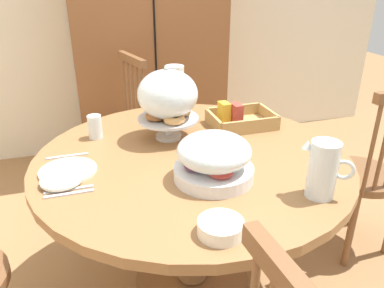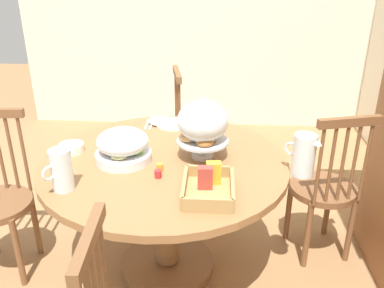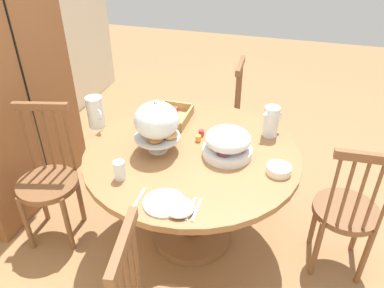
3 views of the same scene
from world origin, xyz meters
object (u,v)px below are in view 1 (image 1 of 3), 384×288
(dining_table, at_px, (192,192))
(fruit_platter_covered, at_px, (214,158))
(drinking_glass, at_px, (95,127))
(milk_pitcher, at_px, (175,86))
(wooden_armoire, at_px, (147,38))
(windsor_chair_near_window, at_px, (364,177))
(pastry_stand_with_dome, at_px, (168,97))
(orange_juice_pitcher, at_px, (322,172))
(cereal_bowl, at_px, (221,227))
(china_plate_small, at_px, (61,180))
(cereal_basket, at_px, (239,119))
(china_plate_large, at_px, (68,171))
(windsor_chair_by_cabinet, at_px, (118,137))

(dining_table, height_order, fruit_platter_covered, fruit_platter_covered)
(dining_table, xyz_separation_m, drinking_glass, (-0.38, 0.30, 0.24))
(dining_table, distance_m, milk_pitcher, 0.77)
(wooden_armoire, height_order, fruit_platter_covered, wooden_armoire)
(windsor_chair_near_window, xyz_separation_m, pastry_stand_with_dome, (-1.02, 0.18, 0.48))
(orange_juice_pitcher, bearing_deg, windsor_chair_near_window, 35.92)
(orange_juice_pitcher, relative_size, milk_pitcher, 0.95)
(windsor_chair_near_window, bearing_deg, dining_table, -178.51)
(orange_juice_pitcher, distance_m, cereal_bowl, 0.42)
(wooden_armoire, bearing_deg, milk_pitcher, -90.12)
(pastry_stand_with_dome, distance_m, china_plate_small, 0.59)
(wooden_armoire, relative_size, cereal_basket, 6.20)
(china_plate_large, bearing_deg, china_plate_small, -104.97)
(cereal_basket, relative_size, cereal_bowl, 2.26)
(cereal_bowl, bearing_deg, cereal_basket, 63.11)
(cereal_basket, xyz_separation_m, china_plate_small, (-0.85, -0.34, -0.02))
(windsor_chair_near_window, distance_m, china_plate_small, 1.53)
(wooden_armoire, distance_m, cereal_bowl, 2.07)
(windsor_chair_by_cabinet, height_order, china_plate_small, windsor_chair_by_cabinet)
(fruit_platter_covered, relative_size, china_plate_large, 1.36)
(windsor_chair_near_window, relative_size, windsor_chair_by_cabinet, 1.00)
(cereal_basket, bearing_deg, cereal_bowl, -116.89)
(orange_juice_pitcher, distance_m, china_plate_small, 0.93)
(windsor_chair_by_cabinet, height_order, cereal_basket, windsor_chair_by_cabinet)
(orange_juice_pitcher, bearing_deg, cereal_bowl, -166.49)
(windsor_chair_near_window, height_order, china_plate_small, windsor_chair_near_window)
(cereal_bowl, height_order, drinking_glass, drinking_glass)
(pastry_stand_with_dome, height_order, milk_pitcher, pastry_stand_with_dome)
(cereal_basket, height_order, cereal_bowl, cereal_basket)
(pastry_stand_with_dome, distance_m, cereal_basket, 0.41)
(wooden_armoire, distance_m, cereal_basket, 1.30)
(wooden_armoire, xyz_separation_m, milk_pitcher, (-0.00, -0.80, -0.15))
(orange_juice_pitcher, bearing_deg, dining_table, 127.05)
(china_plate_large, distance_m, china_plate_small, 0.09)
(windsor_chair_near_window, height_order, orange_juice_pitcher, windsor_chair_near_window)
(cereal_basket, bearing_deg, milk_pitcher, 114.08)
(fruit_platter_covered, xyz_separation_m, orange_juice_pitcher, (0.31, -0.22, 0.01))
(china_plate_small, distance_m, drinking_glass, 0.43)
(wooden_armoire, xyz_separation_m, fruit_platter_covered, (-0.10, -1.73, -0.16))
(cereal_basket, bearing_deg, wooden_armoire, 99.25)
(windsor_chair_near_window, relative_size, drinking_glass, 8.86)
(china_plate_small, bearing_deg, milk_pitcher, 51.37)
(fruit_platter_covered, xyz_separation_m, cereal_bowl, (-0.09, -0.32, -0.06))
(wooden_armoire, bearing_deg, fruit_platter_covered, -93.18)
(dining_table, distance_m, windsor_chair_near_window, 0.97)
(china_plate_large, xyz_separation_m, china_plate_small, (-0.02, -0.09, 0.01))
(milk_pitcher, distance_m, china_plate_small, 1.03)
(windsor_chair_near_window, distance_m, cereal_basket, 0.76)
(windsor_chair_by_cabinet, height_order, cereal_bowl, windsor_chair_by_cabinet)
(dining_table, relative_size, milk_pitcher, 6.21)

